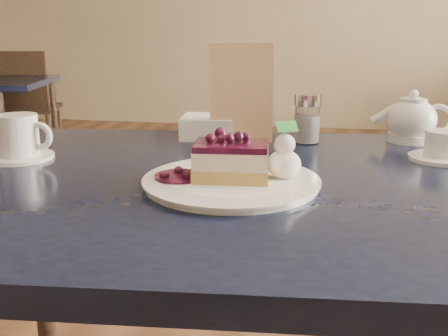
% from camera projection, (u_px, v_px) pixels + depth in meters
% --- Properties ---
extents(main_table, '(1.35, 0.97, 0.80)m').
position_uv_depth(main_table, '(233.00, 219.00, 0.94)').
color(main_table, black).
rests_on(main_table, ground).
extents(dessert_plate, '(0.30, 0.30, 0.01)m').
position_uv_depth(dessert_plate, '(231.00, 182.00, 0.87)').
color(dessert_plate, white).
rests_on(dessert_plate, main_table).
extents(cheesecake_slice, '(0.14, 0.10, 0.06)m').
position_uv_depth(cheesecake_slice, '(231.00, 161.00, 0.86)').
color(cheesecake_slice, '#D6B760').
rests_on(cheesecake_slice, dessert_plate).
extents(whipped_cream, '(0.06, 0.06, 0.05)m').
position_uv_depth(whipped_cream, '(284.00, 164.00, 0.86)').
color(whipped_cream, white).
rests_on(whipped_cream, dessert_plate).
extents(berry_sauce, '(0.09, 0.09, 0.01)m').
position_uv_depth(berry_sauce, '(179.00, 176.00, 0.87)').
color(berry_sauce, '#4A0E32').
rests_on(berry_sauce, dessert_plate).
extents(coffee_set, '(0.15, 0.14, 0.09)m').
position_uv_depth(coffee_set, '(19.00, 139.00, 1.04)').
color(coffee_set, white).
rests_on(coffee_set, main_table).
extents(tea_set, '(0.21, 0.30, 0.11)m').
position_uv_depth(tea_set, '(416.00, 126.00, 1.17)').
color(tea_set, white).
rests_on(tea_set, main_table).
extents(menu_card, '(0.15, 0.05, 0.23)m').
position_uv_depth(menu_card, '(242.00, 93.00, 1.19)').
color(menu_card, beige).
rests_on(menu_card, main_table).
extents(sugar_shaker, '(0.06, 0.06, 0.12)m').
position_uv_depth(sugar_shaker, '(307.00, 118.00, 1.18)').
color(sugar_shaker, white).
rests_on(sugar_shaker, main_table).
extents(napkin_stack, '(0.14, 0.14, 0.05)m').
position_uv_depth(napkin_stack, '(208.00, 127.00, 1.26)').
color(napkin_stack, white).
rests_on(napkin_stack, main_table).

